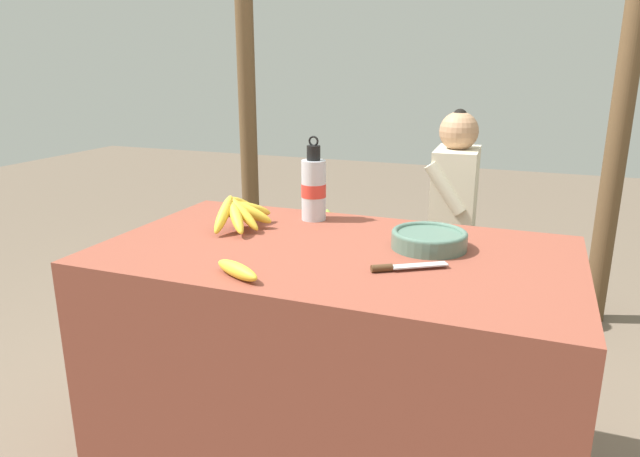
{
  "coord_description": "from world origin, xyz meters",
  "views": [
    {
      "loc": [
        0.52,
        -1.47,
        1.29
      ],
      "look_at": [
        -0.07,
        0.05,
        0.82
      ],
      "focal_mm": 32.0,
      "sensor_mm": 36.0,
      "label": 1
    }
  ],
  "objects_px": {
    "serving_bowl": "(429,239)",
    "seated_vendor": "(444,204)",
    "loose_banana_front": "(237,270)",
    "banana_bunch_green": "(333,219)",
    "support_post_near": "(247,89)",
    "support_post_far": "(624,96)",
    "knife": "(398,267)",
    "wooden_bench": "(396,249)",
    "water_bottle": "(314,188)",
    "banana_bunch_ripe": "(241,211)"
  },
  "relations": [
    {
      "from": "loose_banana_front",
      "to": "banana_bunch_green",
      "type": "height_order",
      "value": "loose_banana_front"
    },
    {
      "from": "knife",
      "to": "banana_bunch_green",
      "type": "relative_size",
      "value": 0.68
    },
    {
      "from": "banana_bunch_ripe",
      "to": "support_post_far",
      "type": "height_order",
      "value": "support_post_far"
    },
    {
      "from": "water_bottle",
      "to": "seated_vendor",
      "type": "xyz_separation_m",
      "value": [
        0.29,
        1.02,
        -0.26
      ]
    },
    {
      "from": "knife",
      "to": "banana_bunch_green",
      "type": "distance_m",
      "value": 1.63
    },
    {
      "from": "support_post_near",
      "to": "support_post_far",
      "type": "bearing_deg",
      "value": 0.0
    },
    {
      "from": "wooden_bench",
      "to": "banana_bunch_green",
      "type": "distance_m",
      "value": 0.38
    },
    {
      "from": "wooden_bench",
      "to": "support_post_near",
      "type": "distance_m",
      "value": 1.31
    },
    {
      "from": "banana_bunch_green",
      "to": "support_post_near",
      "type": "xyz_separation_m",
      "value": [
        -0.65,
        0.29,
        0.66
      ]
    },
    {
      "from": "banana_bunch_ripe",
      "to": "knife",
      "type": "xyz_separation_m",
      "value": [
        0.56,
        -0.2,
        -0.05
      ]
    },
    {
      "from": "knife",
      "to": "support_post_far",
      "type": "bearing_deg",
      "value": 36.42
    },
    {
      "from": "seated_vendor",
      "to": "support_post_far",
      "type": "relative_size",
      "value": 0.47
    },
    {
      "from": "wooden_bench",
      "to": "support_post_far",
      "type": "xyz_separation_m",
      "value": [
        1.0,
        0.28,
        0.79
      ]
    },
    {
      "from": "water_bottle",
      "to": "wooden_bench",
      "type": "relative_size",
      "value": 0.2
    },
    {
      "from": "banana_bunch_ripe",
      "to": "support_post_far",
      "type": "xyz_separation_m",
      "value": [
        1.22,
        1.52,
        0.31
      ]
    },
    {
      "from": "support_post_far",
      "to": "knife",
      "type": "bearing_deg",
      "value": -110.89
    },
    {
      "from": "banana_bunch_ripe",
      "to": "loose_banana_front",
      "type": "distance_m",
      "value": 0.44
    },
    {
      "from": "water_bottle",
      "to": "knife",
      "type": "height_order",
      "value": "water_bottle"
    },
    {
      "from": "loose_banana_front",
      "to": "seated_vendor",
      "type": "bearing_deg",
      "value": 80.7
    },
    {
      "from": "knife",
      "to": "loose_banana_front",
      "type": "bearing_deg",
      "value": 175.02
    },
    {
      "from": "water_bottle",
      "to": "seated_vendor",
      "type": "relative_size",
      "value": 0.26
    },
    {
      "from": "serving_bowl",
      "to": "knife",
      "type": "xyz_separation_m",
      "value": [
        -0.04,
        -0.21,
        -0.02
      ]
    },
    {
      "from": "support_post_near",
      "to": "water_bottle",
      "type": "bearing_deg",
      "value": -54.41
    },
    {
      "from": "banana_bunch_green",
      "to": "seated_vendor",
      "type": "bearing_deg",
      "value": -3.06
    },
    {
      "from": "serving_bowl",
      "to": "support_post_near",
      "type": "distance_m",
      "value": 2.07
    },
    {
      "from": "wooden_bench",
      "to": "seated_vendor",
      "type": "distance_m",
      "value": 0.37
    },
    {
      "from": "serving_bowl",
      "to": "support_post_near",
      "type": "height_order",
      "value": "support_post_near"
    },
    {
      "from": "loose_banana_front",
      "to": "banana_bunch_ripe",
      "type": "bearing_deg",
      "value": 117.25
    },
    {
      "from": "serving_bowl",
      "to": "knife",
      "type": "height_order",
      "value": "serving_bowl"
    },
    {
      "from": "serving_bowl",
      "to": "banana_bunch_green",
      "type": "xyz_separation_m",
      "value": [
        -0.73,
        1.22,
        -0.32
      ]
    },
    {
      "from": "banana_bunch_ripe",
      "to": "support_post_near",
      "type": "bearing_deg",
      "value": 117.09
    },
    {
      "from": "loose_banana_front",
      "to": "knife",
      "type": "bearing_deg",
      "value": 27.71
    },
    {
      "from": "serving_bowl",
      "to": "banana_bunch_green",
      "type": "bearing_deg",
      "value": 120.96
    },
    {
      "from": "knife",
      "to": "wooden_bench",
      "type": "bearing_deg",
      "value": 70.7
    },
    {
      "from": "banana_bunch_green",
      "to": "support_post_far",
      "type": "height_order",
      "value": "support_post_far"
    },
    {
      "from": "wooden_bench",
      "to": "seated_vendor",
      "type": "relative_size",
      "value": 1.28
    },
    {
      "from": "banana_bunch_ripe",
      "to": "banana_bunch_green",
      "type": "height_order",
      "value": "banana_bunch_ripe"
    },
    {
      "from": "knife",
      "to": "support_post_near",
      "type": "distance_m",
      "value": 2.21
    },
    {
      "from": "banana_bunch_ripe",
      "to": "support_post_near",
      "type": "relative_size",
      "value": 0.12
    },
    {
      "from": "knife",
      "to": "support_post_far",
      "type": "distance_m",
      "value": 1.88
    },
    {
      "from": "serving_bowl",
      "to": "support_post_far",
      "type": "xyz_separation_m",
      "value": [
        0.62,
        1.51,
        0.34
      ]
    },
    {
      "from": "knife",
      "to": "water_bottle",
      "type": "bearing_deg",
      "value": 102.24
    },
    {
      "from": "serving_bowl",
      "to": "support_post_near",
      "type": "bearing_deg",
      "value": 132.47
    },
    {
      "from": "wooden_bench",
      "to": "banana_bunch_ripe",
      "type": "bearing_deg",
      "value": -100.15
    },
    {
      "from": "loose_banana_front",
      "to": "support_post_near",
      "type": "xyz_separation_m",
      "value": [
        -0.98,
        1.91,
        0.35
      ]
    },
    {
      "from": "seated_vendor",
      "to": "support_post_near",
      "type": "bearing_deg",
      "value": -16.93
    },
    {
      "from": "loose_banana_front",
      "to": "banana_bunch_green",
      "type": "bearing_deg",
      "value": 101.56
    },
    {
      "from": "water_bottle",
      "to": "knife",
      "type": "distance_m",
      "value": 0.56
    },
    {
      "from": "support_post_near",
      "to": "banana_bunch_ripe",
      "type": "bearing_deg",
      "value": -62.91
    },
    {
      "from": "serving_bowl",
      "to": "seated_vendor",
      "type": "height_order",
      "value": "seated_vendor"
    }
  ]
}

